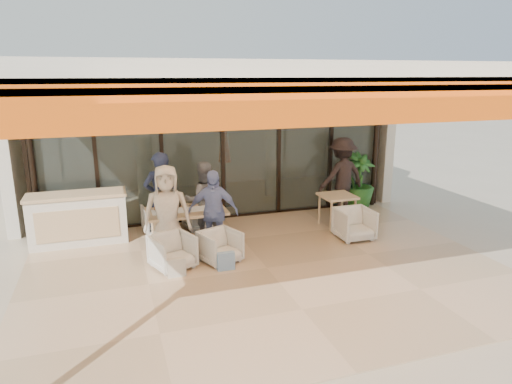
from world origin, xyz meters
TOP-DOWN VIEW (x-y plane):
  - ground at (0.00, 0.00)m, footprint 70.00×70.00m
  - terrace_floor at (0.00, 0.00)m, footprint 8.00×6.00m
  - terrace_structure at (0.00, -0.26)m, footprint 8.00×6.00m
  - glass_storefront at (0.00, 3.00)m, footprint 8.08×0.10m
  - interior_block at (0.01, 5.31)m, footprint 9.05×3.62m
  - host_counter at (-3.10, 2.30)m, footprint 1.85×0.65m
  - dining_table at (-1.12, 1.51)m, footprint 1.50×0.90m
  - chair_far_left at (-1.53, 2.45)m, footprint 0.72×0.68m
  - chair_far_right at (-0.69, 2.45)m, footprint 0.68×0.65m
  - chair_near_left at (-1.53, 0.55)m, footprint 0.83×0.81m
  - chair_near_right at (-0.69, 0.55)m, footprint 0.80×0.78m
  - diner_navy at (-1.53, 1.95)m, footprint 0.73×0.55m
  - diner_grey at (-0.69, 1.95)m, footprint 0.77×0.60m
  - diner_cream at (-1.53, 1.05)m, footprint 0.91×0.66m
  - diner_periwinkle at (-0.69, 1.05)m, footprint 1.01×0.68m
  - tote_bag_cream at (-1.53, 0.15)m, footprint 0.30×0.10m
  - tote_bag_blue at (-0.69, 0.15)m, footprint 0.30×0.10m
  - side_table at (2.18, 1.59)m, footprint 0.70×0.70m
  - side_chair at (2.18, 0.84)m, footprint 0.70×0.66m
  - standing_woman at (2.76, 2.50)m, footprint 1.28×0.85m
  - potted_palm at (3.36, 2.74)m, footprint 0.94×0.94m

SIDE VIEW (x-z plane):
  - ground at x=0.00m, z-range 0.00..0.00m
  - terrace_floor at x=0.00m, z-range 0.00..0.01m
  - tote_bag_cream at x=-1.53m, z-range 0.00..0.34m
  - tote_bag_blue at x=-0.69m, z-range 0.00..0.34m
  - chair_far_right at x=-0.69m, z-range 0.00..0.61m
  - chair_near_right at x=-0.69m, z-range 0.00..0.65m
  - chair_far_left at x=-1.53m, z-range 0.00..0.67m
  - chair_near_left at x=-1.53m, z-range 0.00..0.67m
  - side_chair at x=2.18m, z-range 0.00..0.71m
  - host_counter at x=-3.10m, z-range 0.01..1.05m
  - side_table at x=2.18m, z-range 0.27..1.01m
  - dining_table at x=-1.12m, z-range 0.22..1.15m
  - potted_palm at x=3.36m, z-range 0.00..1.41m
  - diner_grey at x=-0.69m, z-range 0.00..1.57m
  - diner_periwinkle at x=-0.69m, z-range 0.00..1.59m
  - diner_cream at x=-1.53m, z-range 0.00..1.73m
  - diner_navy at x=-1.53m, z-range 0.00..1.82m
  - standing_woman at x=2.76m, z-range 0.00..1.84m
  - glass_storefront at x=0.00m, z-range 0.00..3.20m
  - interior_block at x=0.01m, z-range 0.47..3.99m
  - terrace_structure at x=0.00m, z-range 1.55..4.95m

